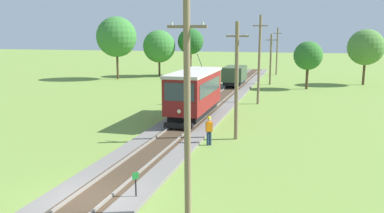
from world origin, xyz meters
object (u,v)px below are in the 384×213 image
utility_pole_mid (259,59)px  tree_horizon (191,42)px  freight_car (235,75)px  tree_right_far (366,47)px  red_tram (194,92)px  gravel_pile (205,81)px  tree_left_near (159,46)px  utility_pole_near_tram (237,80)px  trackside_signal_marker (136,185)px  utility_pole_distant (277,51)px  tree_right_near (117,37)px  track_worker (209,129)px  utility_pole_far (271,59)px  tree_left_far (308,56)px  utility_pole_foreground (187,110)px

utility_pole_mid → tree_horizon: bearing=119.5°
freight_car → tree_right_far: size_ratio=0.72×
red_tram → gravel_pile: size_ratio=3.93×
tree_left_near → utility_pole_near_tram: bearing=-63.1°
utility_pole_mid → trackside_signal_marker: (-2.39, -24.06, -3.60)m
utility_pole_distant → tree_right_near: size_ratio=0.83×
utility_pole_mid → track_worker: size_ratio=4.68×
utility_pole_far → tree_left_near: (-17.55, 6.19, 1.25)m
utility_pole_mid → tree_right_near: 27.15m
utility_pole_mid → tree_horizon: 26.57m
utility_pole_distant → tree_horizon: size_ratio=1.02×
freight_car → tree_left_far: bearing=7.5°
gravel_pile → tree_right_near: bearing=167.2°
utility_pole_foreground → tree_right_far: size_ratio=1.09×
red_tram → gravel_pile: red_tram is taller
gravel_pile → tree_horizon: 12.73m
track_worker → tree_left_near: (-16.21, 36.29, 3.66)m
utility_pole_near_tram → utility_pole_far: bearing=90.0°
red_tram → utility_pole_distant: 37.40m
utility_pole_near_tram → trackside_signal_marker: bearing=-103.0°
red_tram → tree_horizon: bearing=105.9°
utility_pole_distant → tree_right_far: (11.79, -10.51, 0.99)m
track_worker → tree_right_near: 37.66m
red_tram → tree_left_far: 22.30m
freight_car → tree_left_near: 17.30m
red_tram → tree_right_far: bearing=59.3°
gravel_pile → utility_pole_near_tram: bearing=-72.6°
utility_pole_foreground → utility_pole_mid: size_ratio=0.94×
red_tram → trackside_signal_marker: size_ratio=7.24×
utility_pole_near_tram → tree_horizon: size_ratio=0.99×
red_tram → track_worker: 7.23m
utility_pole_distant → tree_right_far: utility_pole_distant is taller
utility_pole_mid → red_tram: bearing=-114.6°
red_tram → utility_pole_foreground: (4.01, -16.11, 1.82)m
utility_pole_far → tree_right_near: bearing=177.7°
utility_pole_mid → trackside_signal_marker: utility_pole_mid is taller
freight_car → utility_pole_mid: (4.01, -10.61, 2.71)m
utility_pole_foreground → utility_pole_mid: 24.86m
utility_pole_near_tram → tree_horizon: (-13.07, 36.80, 1.58)m
utility_pole_far → tree_left_near: bearing=160.6°
tree_left_far → tree_right_far: 9.49m
trackside_signal_marker → track_worker: (1.05, 8.69, 0.32)m
tree_left_near → track_worker: bearing=-65.9°
utility_pole_near_tram → utility_pole_mid: 13.70m
tree_horizon → tree_left_far: bearing=-32.7°
tree_right_near → tree_left_near: bearing=49.2°
utility_pole_distant → red_tram: bearing=-96.2°
utility_pole_mid → utility_pole_far: size_ratio=1.27×
utility_pole_far → gravel_pile: size_ratio=3.03×
utility_pole_near_tram → tree_horizon: tree_horizon is taller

